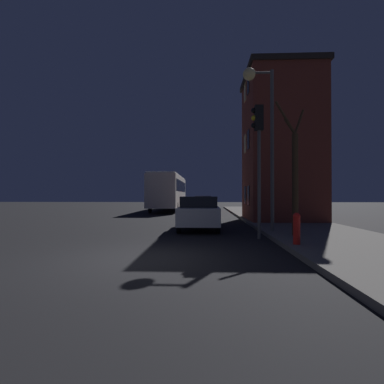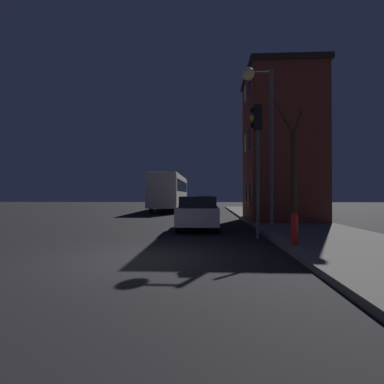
{
  "view_description": "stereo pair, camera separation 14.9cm",
  "coord_description": "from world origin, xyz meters",
  "px_view_note": "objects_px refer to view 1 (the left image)",
  "views": [
    {
      "loc": [
        1.64,
        -7.25,
        1.56
      ],
      "look_at": [
        0.92,
        9.1,
        1.73
      ],
      "focal_mm": 28.0,
      "sensor_mm": 36.0,
      "label": 1
    },
    {
      "loc": [
        1.79,
        -7.24,
        1.56
      ],
      "look_at": [
        0.92,
        9.1,
        1.73
      ],
      "focal_mm": 28.0,
      "sensor_mm": 36.0,
      "label": 2
    }
  ],
  "objects_px": {
    "bare_tree": "(294,175)",
    "car_far_lane": "(203,203)",
    "streetlamp": "(261,111)",
    "car_mid_lane": "(201,207)",
    "car_near_lane": "(199,212)",
    "traffic_light": "(258,144)",
    "fire_hydrant": "(297,228)",
    "bus": "(169,190)"
  },
  "relations": [
    {
      "from": "bare_tree",
      "to": "car_far_lane",
      "type": "bearing_deg",
      "value": 100.69
    },
    {
      "from": "streetlamp",
      "to": "car_mid_lane",
      "type": "distance_m",
      "value": 9.51
    },
    {
      "from": "streetlamp",
      "to": "car_mid_lane",
      "type": "relative_size",
      "value": 1.58
    },
    {
      "from": "car_mid_lane",
      "to": "car_near_lane",
      "type": "bearing_deg",
      "value": -90.06
    },
    {
      "from": "bare_tree",
      "to": "car_far_lane",
      "type": "xyz_separation_m",
      "value": [
        -3.33,
        17.66,
        -1.48
      ]
    },
    {
      "from": "traffic_light",
      "to": "car_mid_lane",
      "type": "distance_m",
      "value": 9.96
    },
    {
      "from": "bare_tree",
      "to": "fire_hydrant",
      "type": "relative_size",
      "value": 5.25
    },
    {
      "from": "streetlamp",
      "to": "bare_tree",
      "type": "xyz_separation_m",
      "value": [
        0.95,
        -1.25,
        -2.66
      ]
    },
    {
      "from": "streetlamp",
      "to": "car_far_lane",
      "type": "relative_size",
      "value": 1.64
    },
    {
      "from": "car_near_lane",
      "to": "car_mid_lane",
      "type": "xyz_separation_m",
      "value": [
        0.01,
        6.71,
        -0.01
      ]
    },
    {
      "from": "streetlamp",
      "to": "car_near_lane",
      "type": "distance_m",
      "value": 5.05
    },
    {
      "from": "bare_tree",
      "to": "car_near_lane",
      "type": "height_order",
      "value": "bare_tree"
    },
    {
      "from": "car_near_lane",
      "to": "car_far_lane",
      "type": "distance_m",
      "value": 14.92
    },
    {
      "from": "bare_tree",
      "to": "car_near_lane",
      "type": "bearing_deg",
      "value": 141.33
    },
    {
      "from": "streetlamp",
      "to": "bare_tree",
      "type": "relative_size",
      "value": 1.37
    },
    {
      "from": "car_mid_lane",
      "to": "car_far_lane",
      "type": "distance_m",
      "value": 8.21
    },
    {
      "from": "bare_tree",
      "to": "fire_hydrant",
      "type": "bearing_deg",
      "value": -104.91
    },
    {
      "from": "car_near_lane",
      "to": "bare_tree",
      "type": "bearing_deg",
      "value": -38.67
    },
    {
      "from": "bare_tree",
      "to": "car_near_lane",
      "type": "distance_m",
      "value": 4.64
    },
    {
      "from": "car_far_lane",
      "to": "fire_hydrant",
      "type": "distance_m",
      "value": 19.85
    },
    {
      "from": "streetlamp",
      "to": "bus",
      "type": "relative_size",
      "value": 0.54
    },
    {
      "from": "car_mid_lane",
      "to": "car_far_lane",
      "type": "xyz_separation_m",
      "value": [
        0.09,
        8.21,
        0.0
      ]
    },
    {
      "from": "car_far_lane",
      "to": "car_near_lane",
      "type": "bearing_deg",
      "value": -90.37
    },
    {
      "from": "traffic_light",
      "to": "fire_hydrant",
      "type": "bearing_deg",
      "value": -70.75
    },
    {
      "from": "car_near_lane",
      "to": "car_far_lane",
      "type": "height_order",
      "value": "car_near_lane"
    },
    {
      "from": "bus",
      "to": "car_far_lane",
      "type": "bearing_deg",
      "value": -22.11
    },
    {
      "from": "streetlamp",
      "to": "fire_hydrant",
      "type": "distance_m",
      "value": 5.39
    },
    {
      "from": "bus",
      "to": "car_far_lane",
      "type": "xyz_separation_m",
      "value": [
        3.45,
        -1.4,
        -1.3
      ]
    },
    {
      "from": "bus",
      "to": "car_near_lane",
      "type": "height_order",
      "value": "bus"
    },
    {
      "from": "traffic_light",
      "to": "car_near_lane",
      "type": "bearing_deg",
      "value": 129.42
    },
    {
      "from": "bare_tree",
      "to": "car_far_lane",
      "type": "height_order",
      "value": "bare_tree"
    },
    {
      "from": "traffic_light",
      "to": "bare_tree",
      "type": "height_order",
      "value": "bare_tree"
    },
    {
      "from": "traffic_light",
      "to": "car_near_lane",
      "type": "height_order",
      "value": "traffic_light"
    },
    {
      "from": "traffic_light",
      "to": "fire_hydrant",
      "type": "relative_size",
      "value": 5.29
    },
    {
      "from": "streetlamp",
      "to": "car_far_lane",
      "type": "distance_m",
      "value": 17.09
    },
    {
      "from": "bare_tree",
      "to": "bus",
      "type": "distance_m",
      "value": 20.24
    },
    {
      "from": "car_mid_lane",
      "to": "car_far_lane",
      "type": "bearing_deg",
      "value": 89.37
    },
    {
      "from": "car_mid_lane",
      "to": "car_far_lane",
      "type": "height_order",
      "value": "car_far_lane"
    },
    {
      "from": "traffic_light",
      "to": "bare_tree",
      "type": "bearing_deg",
      "value": -4.4
    },
    {
      "from": "car_near_lane",
      "to": "fire_hydrant",
      "type": "distance_m",
      "value": 5.55
    },
    {
      "from": "bus",
      "to": "car_mid_lane",
      "type": "distance_m",
      "value": 10.27
    },
    {
      "from": "car_near_lane",
      "to": "bus",
      "type": "bearing_deg",
      "value": 101.61
    }
  ]
}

